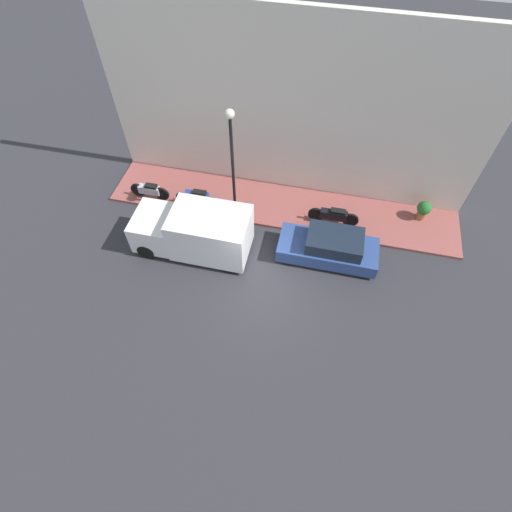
% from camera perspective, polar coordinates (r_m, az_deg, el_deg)
% --- Properties ---
extents(ground_plane, '(60.00, 60.00, 0.00)m').
position_cam_1_polar(ground_plane, '(15.36, 0.57, -4.86)').
color(ground_plane, '#2D2D33').
extents(sidewalk, '(2.63, 15.38, 0.12)m').
position_cam_1_polar(sidewalk, '(18.07, 3.66, 7.15)').
color(sidewalk, '#934C47').
rests_on(sidewalk, ground_plane).
extents(building_facade, '(0.30, 15.38, 7.76)m').
position_cam_1_polar(building_facade, '(16.75, 5.34, 19.82)').
color(building_facade, silver).
rests_on(building_facade, ground_plane).
extents(parked_car, '(1.60, 3.92, 1.35)m').
position_cam_1_polar(parked_car, '(16.02, 10.47, 1.22)').
color(parked_car, '#2D4784').
rests_on(parked_car, ground_plane).
extents(delivery_van, '(1.98, 4.63, 2.06)m').
position_cam_1_polar(delivery_van, '(15.93, -8.89, 3.50)').
color(delivery_van, white).
rests_on(delivery_van, ground_plane).
extents(scooter_silver, '(0.30, 1.80, 0.76)m').
position_cam_1_polar(scooter_silver, '(18.64, -14.94, 9.05)').
color(scooter_silver, '#B7B7BF').
rests_on(scooter_silver, sidewalk).
extents(motorcycle_black, '(0.30, 2.14, 0.79)m').
position_cam_1_polar(motorcycle_black, '(17.26, 11.05, 5.71)').
color(motorcycle_black, black).
rests_on(motorcycle_black, sidewalk).
extents(motorcycle_blue, '(0.30, 1.99, 0.85)m').
position_cam_1_polar(motorcycle_blue, '(17.85, -8.37, 8.25)').
color(motorcycle_blue, navy).
rests_on(motorcycle_blue, sidewalk).
extents(streetlamp, '(0.35, 0.35, 5.21)m').
position_cam_1_polar(streetlamp, '(15.23, -3.46, 14.59)').
color(streetlamp, black).
rests_on(streetlamp, sidewalk).
extents(potted_plant, '(0.59, 0.59, 0.91)m').
position_cam_1_polar(potted_plant, '(18.51, 22.83, 6.16)').
color(potted_plant, brown).
rests_on(potted_plant, sidewalk).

